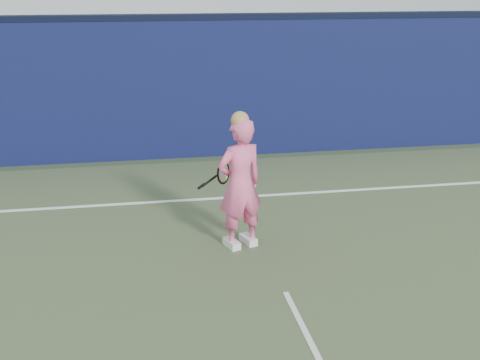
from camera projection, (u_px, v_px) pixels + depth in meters
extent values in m
plane|color=#34452A|center=(312.00, 347.00, 5.49)|extent=(80.00, 80.00, 0.00)
cube|color=#0E183D|center=(215.00, 89.00, 11.16)|extent=(24.00, 0.40, 2.50)
cube|color=black|center=(214.00, 17.00, 10.75)|extent=(24.00, 0.42, 0.10)
imported|color=pink|center=(240.00, 184.00, 7.32)|extent=(0.69, 0.57, 1.64)
sphere|color=tan|center=(240.00, 120.00, 7.06)|extent=(0.22, 0.22, 0.22)
cube|color=white|center=(248.00, 240.00, 7.62)|extent=(0.20, 0.30, 0.10)
cube|color=white|center=(232.00, 244.00, 7.51)|extent=(0.20, 0.30, 0.10)
torus|color=black|center=(223.00, 173.00, 7.73)|extent=(0.23, 0.27, 0.31)
torus|color=yellow|center=(223.00, 173.00, 7.73)|extent=(0.18, 0.22, 0.25)
cylinder|color=beige|center=(223.00, 173.00, 7.73)|extent=(0.18, 0.21, 0.25)
cylinder|color=black|center=(210.00, 181.00, 7.61)|extent=(0.23, 0.21, 0.10)
cylinder|color=black|center=(202.00, 186.00, 7.54)|extent=(0.12, 0.11, 0.07)
cube|color=white|center=(238.00, 197.00, 9.22)|extent=(11.00, 0.08, 0.01)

